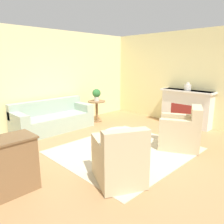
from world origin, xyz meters
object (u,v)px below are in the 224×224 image
(ottoman_table, at_px, (122,138))
(couch, at_px, (53,119))
(vase_mantel_near, at_px, (188,87))
(potted_plant_on_side_table, at_px, (97,94))
(side_table, at_px, (97,107))
(armchair_right, at_px, (182,132))
(armchair_left, at_px, (119,161))

(ottoman_table, bearing_deg, couch, 97.73)
(vase_mantel_near, bearing_deg, potted_plant_on_side_table, 125.35)
(ottoman_table, distance_m, vase_mantel_near, 2.89)
(ottoman_table, bearing_deg, side_table, 61.88)
(couch, distance_m, ottoman_table, 2.36)
(armchair_right, bearing_deg, couch, 113.04)
(couch, bearing_deg, side_table, -6.65)
(side_table, relative_size, vase_mantel_near, 2.91)
(armchair_left, xyz_separation_m, armchair_right, (2.02, -0.00, 0.00))
(armchair_right, relative_size, vase_mantel_near, 4.62)
(armchair_left, height_order, potted_plant_on_side_table, potted_plant_on_side_table)
(couch, xyz_separation_m, side_table, (1.48, -0.17, 0.15))
(side_table, bearing_deg, couch, 173.35)
(armchair_right, xyz_separation_m, potted_plant_on_side_table, (0.12, 3.03, 0.53))
(armchair_right, bearing_deg, ottoman_table, 140.52)
(ottoman_table, xyz_separation_m, side_table, (1.16, 2.17, 0.18))
(armchair_left, distance_m, ottoman_table, 1.31)
(armchair_right, xyz_separation_m, ottoman_table, (-1.04, 0.86, -0.09))
(couch, height_order, ottoman_table, couch)
(armchair_left, relative_size, potted_plant_on_side_table, 2.77)
(armchair_right, height_order, vase_mantel_near, vase_mantel_near)
(couch, distance_m, potted_plant_on_side_table, 1.60)
(couch, height_order, armchair_left, armchair_left)
(armchair_right, distance_m, side_table, 3.03)
(couch, relative_size, armchair_left, 2.06)
(ottoman_table, distance_m, side_table, 2.47)
(side_table, bearing_deg, ottoman_table, -118.12)
(armchair_right, xyz_separation_m, side_table, (0.12, 3.03, 0.09))
(ottoman_table, bearing_deg, armchair_left, -138.68)
(armchair_right, height_order, side_table, armchair_right)
(armchair_left, xyz_separation_m, potted_plant_on_side_table, (2.14, 3.03, 0.53))
(couch, relative_size, armchair_right, 2.06)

